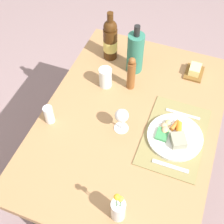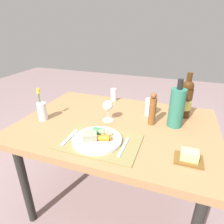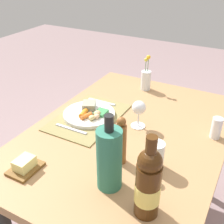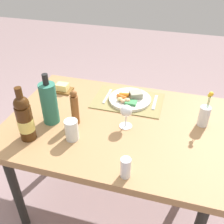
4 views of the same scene
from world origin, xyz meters
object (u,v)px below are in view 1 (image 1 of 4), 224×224
object	(u,v)px
pepper_mill	(131,74)
wine_glass	(122,117)
cooler_bottle	(135,53)
butter_dish	(194,71)
flower_vase	(118,209)
wine_bottle	(110,40)
dinner_plate	(174,136)
knife	(183,114)
fork	(170,166)
salt_shaker	(49,115)
water_tumbler	(105,78)
dining_table	(129,127)

from	to	relation	value
pepper_mill	wine_glass	bearing A→B (deg)	-170.56
cooler_bottle	butter_dish	bearing A→B (deg)	-75.53
flower_vase	wine_bottle	bearing A→B (deg)	22.79
dinner_plate	knife	bearing A→B (deg)	-3.29
butter_dish	wine_glass	world-z (taller)	wine_glass
dinner_plate	fork	distance (m)	0.16
dinner_plate	salt_shaker	world-z (taller)	salt_shaker
cooler_bottle	flower_vase	distance (m)	0.87
flower_vase	wine_glass	size ratio (longest dim) A/B	1.58
water_tumbler	pepper_mill	bearing A→B (deg)	-75.59
fork	wine_bottle	size ratio (longest dim) A/B	0.56
dining_table	salt_shaker	bearing A→B (deg)	111.78
wine_bottle	pepper_mill	distance (m)	0.27
knife	wine_bottle	xyz separation A→B (m)	(0.28, 0.51, 0.12)
dinner_plate	cooler_bottle	size ratio (longest dim) A/B	0.90
dinner_plate	cooler_bottle	bearing A→B (deg)	40.69
fork	salt_shaker	world-z (taller)	salt_shaker
pepper_mill	water_tumbler	world-z (taller)	pepper_mill
salt_shaker	water_tumbler	bearing A→B (deg)	-27.49
fork	dining_table	bearing A→B (deg)	53.33
butter_dish	flower_vase	xyz separation A→B (m)	(-0.93, 0.13, 0.05)
wine_glass	water_tumbler	size ratio (longest dim) A/B	1.20
wine_glass	knife	bearing A→B (deg)	-54.90
fork	wine_bottle	distance (m)	0.80
dinner_plate	pepper_mill	bearing A→B (deg)	51.31
dinner_plate	dining_table	bearing A→B (deg)	82.64
pepper_mill	salt_shaker	distance (m)	0.48
wine_bottle	salt_shaker	xyz separation A→B (m)	(-0.56, 0.11, -0.08)
dining_table	fork	distance (m)	0.33
pepper_mill	wine_glass	distance (m)	0.29
dinner_plate	wine_glass	xyz separation A→B (m)	(-0.04, 0.26, 0.08)
wine_bottle	butter_dish	size ratio (longest dim) A/B	2.36
butter_dish	wine_glass	distance (m)	0.58
wine_glass	salt_shaker	size ratio (longest dim) A/B	1.36
dining_table	pepper_mill	distance (m)	0.29
flower_vase	water_tumbler	xyz separation A→B (m)	(0.66, 0.32, -0.02)
cooler_bottle	water_tumbler	bearing A→B (deg)	147.87
fork	knife	world-z (taller)	same
cooler_bottle	wine_glass	world-z (taller)	cooler_bottle
pepper_mill	flower_vase	distance (m)	0.72
dinner_plate	wine_glass	size ratio (longest dim) A/B	1.94
wine_bottle	flower_vase	size ratio (longest dim) A/B	1.39
butter_dish	water_tumbler	xyz separation A→B (m)	(-0.26, 0.45, 0.03)
fork	knife	bearing A→B (deg)	1.53
knife	wine_glass	distance (m)	0.34
dinner_plate	water_tumbler	bearing A→B (deg)	64.41
dinner_plate	knife	xyz separation A→B (m)	(0.15, -0.01, -0.01)
pepper_mill	flower_vase	bearing A→B (deg)	-165.44
dinner_plate	fork	xyz separation A→B (m)	(-0.16, -0.02, -0.01)
fork	butter_dish	size ratio (longest dim) A/B	1.31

